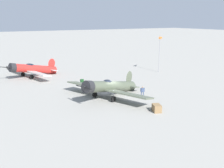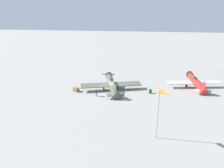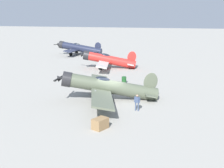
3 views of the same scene
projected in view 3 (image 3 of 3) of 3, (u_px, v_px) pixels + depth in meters
ground_plane at (112, 100)px, 30.34m from camera, size 400.00×400.00×0.00m
airplane_foreground at (107, 87)px, 29.95m from camera, size 13.30×10.42×3.43m
airplane_mid_apron at (108, 60)px, 48.74m from camera, size 12.56×10.74×3.20m
airplane_far_line at (79, 48)px, 65.45m from camera, size 10.13×11.12×3.22m
ground_crew_mechanic at (137, 101)px, 26.75m from camera, size 0.33×0.60×1.60m
equipment_crate at (100, 124)px, 22.56m from camera, size 1.47×1.26×0.87m
fuel_drum at (124, 80)px, 38.15m from camera, size 0.66×0.66×0.87m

